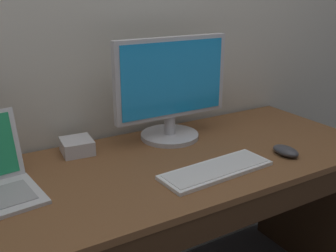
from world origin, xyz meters
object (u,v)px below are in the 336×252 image
(computer_mouse, at_px, (286,151))
(external_monitor, at_px, (171,90))
(external_drive_box, at_px, (77,146))
(wired_keyboard, at_px, (216,170))

(computer_mouse, bearing_deg, external_monitor, 125.62)
(external_drive_box, bearing_deg, wired_keyboard, -48.47)
(computer_mouse, xyz_separation_m, external_drive_box, (-0.69, 0.43, 0.01))
(wired_keyboard, bearing_deg, external_monitor, 85.33)
(external_monitor, relative_size, wired_keyboard, 1.19)
(computer_mouse, height_order, external_drive_box, external_drive_box)
(wired_keyboard, relative_size, external_drive_box, 3.43)
(external_monitor, distance_m, computer_mouse, 0.52)
(external_monitor, bearing_deg, computer_mouse, -52.08)
(computer_mouse, relative_size, external_drive_box, 0.92)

